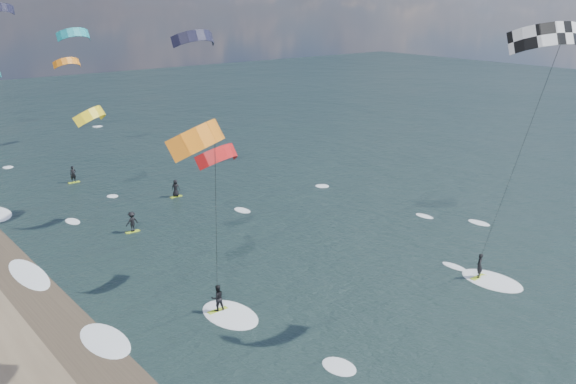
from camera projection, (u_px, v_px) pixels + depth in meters
kitesurfer_near_a at (544, 98)px, 31.90m from camera, size 7.74×8.84×16.59m
kitesurfer_near_b at (219, 201)px, 29.81m from camera, size 6.97×8.91×13.04m
far_kitesurfers at (133, 201)px, 53.74m from camera, size 8.05×16.54×1.63m
bg_kite_field at (47, 58)px, 63.67m from camera, size 14.67×76.90×10.07m
shoreline_surf at (108, 342)px, 33.47m from camera, size 2.40×79.40×0.11m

